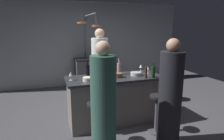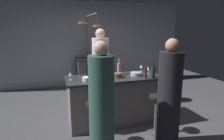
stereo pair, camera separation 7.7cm
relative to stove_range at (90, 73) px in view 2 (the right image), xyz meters
name	(u,v)px [view 2 (the right image)]	position (x,y,z in m)	size (l,w,h in m)	color
ground_plane	(114,121)	(0.00, -2.45, -0.45)	(9.00, 9.00, 0.00)	#4C4C51
back_wall	(87,44)	(0.00, 0.40, 0.85)	(6.40, 0.16, 2.60)	#9EA3A8
kitchen_island	(114,99)	(0.00, -2.45, 0.01)	(1.80, 0.72, 0.90)	slate
stove_range	(90,73)	(0.00, 0.00, 0.00)	(0.80, 0.64, 0.89)	#47474C
chef	(101,71)	(-0.04, -1.58, 0.38)	(0.38, 0.38, 1.79)	white
bar_stool_left	(94,121)	(-0.53, -3.07, -0.07)	(0.28, 0.28, 0.68)	#4C4C51
guest_left	(102,106)	(-0.50, -3.42, 0.31)	(0.35, 0.35, 1.64)	#33594C
bar_stool_right	(156,112)	(0.55, -3.07, -0.07)	(0.28, 0.28, 0.68)	#4C4C51
guest_right	(169,98)	(0.53, -3.44, 0.32)	(0.35, 0.35, 1.65)	black
overhead_pot_rack	(89,35)	(-0.06, -0.37, 1.17)	(0.58, 1.32, 2.17)	gray
potted_plant	(170,89)	(1.69, -1.79, -0.15)	(0.36, 0.36, 0.52)	brown
pepper_mill	(146,73)	(0.50, -2.73, 0.56)	(0.05, 0.05, 0.21)	#382319
wine_bottle_red	(153,72)	(0.67, -2.70, 0.56)	(0.07, 0.07, 0.29)	#143319
wine_bottle_dark	(88,71)	(-0.48, -2.33, 0.58)	(0.07, 0.07, 0.32)	black
wine_bottle_rose	(119,68)	(0.15, -2.29, 0.57)	(0.07, 0.07, 0.31)	#B78C8E
wine_glass_by_chef	(141,67)	(0.68, -2.18, 0.56)	(0.07, 0.07, 0.15)	silver
wine_glass_near_right_guest	(148,69)	(0.72, -2.42, 0.56)	(0.07, 0.07, 0.15)	silver
wine_glass_near_left_guest	(70,74)	(-0.81, -2.44, 0.56)	(0.07, 0.07, 0.15)	silver
mixing_bowl_steel	(136,74)	(0.42, -2.48, 0.48)	(0.20, 0.20, 0.06)	#B7B7BC
mixing_bowl_ceramic	(87,79)	(-0.53, -2.58, 0.49)	(0.18, 0.18, 0.07)	silver
mixing_bowl_wooden	(117,75)	(0.04, -2.50, 0.49)	(0.18, 0.18, 0.08)	brown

